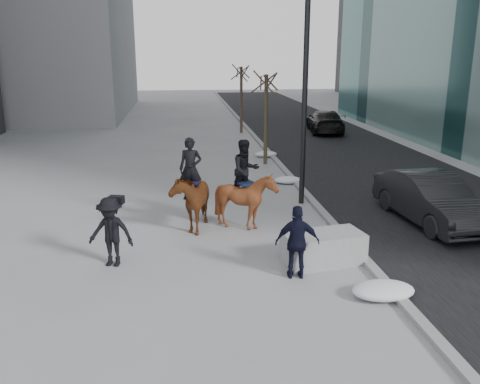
{
  "coord_description": "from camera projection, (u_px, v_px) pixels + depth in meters",
  "views": [
    {
      "loc": [
        -1.52,
        -11.84,
        5.14
      ],
      "look_at": [
        0.0,
        1.2,
        1.5
      ],
      "focal_mm": 38.0,
      "sensor_mm": 36.0,
      "label": 1
    }
  ],
  "objects": [
    {
      "name": "planter",
      "position": [
        323.0,
        248.0,
        12.68
      ],
      "size": [
        2.12,
        1.32,
        0.79
      ],
      "primitive_type": "cube",
      "rotation": [
        0.0,
        0.0,
        0.18
      ],
      "color": "#969799",
      "rests_on": "ground"
    },
    {
      "name": "ground",
      "position": [
        245.0,
        261.0,
        12.87
      ],
      "size": [
        120.0,
        120.0,
        0.0
      ],
      "primitive_type": "plane",
      "color": "gray",
      "rests_on": "ground"
    },
    {
      "name": "mounted_right",
      "position": [
        246.0,
        194.0,
        15.03
      ],
      "size": [
        1.86,
        1.97,
        2.67
      ],
      "color": "#4E2B0F",
      "rests_on": "ground"
    },
    {
      "name": "tree_near",
      "position": [
        266.0,
        115.0,
        23.45
      ],
      "size": [
        1.2,
        1.2,
        4.61
      ],
      "primitive_type": null,
      "color": "#322A1D",
      "rests_on": "ground"
    },
    {
      "name": "car_far",
      "position": [
        325.0,
        121.0,
        33.25
      ],
      "size": [
        2.72,
        5.27,
        1.46
      ],
      "primitive_type": "imported",
      "rotation": [
        0.0,
        0.0,
        3.0
      ],
      "color": "black",
      "rests_on": "ground"
    },
    {
      "name": "snow_piles",
      "position": [
        308.0,
        203.0,
        17.3
      ],
      "size": [
        1.37,
        16.12,
        0.35
      ],
      "color": "silver",
      "rests_on": "ground"
    },
    {
      "name": "tree_far",
      "position": [
        241.0,
        97.0,
        32.68
      ],
      "size": [
        1.2,
        1.2,
        4.69
      ],
      "primitive_type": null,
      "color": "#35251F",
      "rests_on": "ground"
    },
    {
      "name": "camera_crew",
      "position": [
        111.0,
        232.0,
        12.42
      ],
      "size": [
        1.27,
        0.94,
        1.75
      ],
      "color": "black",
      "rests_on": "ground"
    },
    {
      "name": "curb",
      "position": [
        284.0,
        169.0,
        22.76
      ],
      "size": [
        0.25,
        90.0,
        0.12
      ],
      "primitive_type": "cube",
      "color": "gray",
      "rests_on": "ground"
    },
    {
      "name": "car_near",
      "position": [
        431.0,
        199.0,
        15.61
      ],
      "size": [
        2.02,
        4.78,
        1.53
      ],
      "primitive_type": "imported",
      "rotation": [
        0.0,
        0.0,
        0.09
      ],
      "color": "black",
      "rests_on": "ground"
    },
    {
      "name": "lamppost",
      "position": [
        307.0,
        56.0,
        16.38
      ],
      "size": [
        0.25,
        1.8,
        9.09
      ],
      "color": "black",
      "rests_on": "ground"
    },
    {
      "name": "road",
      "position": [
        369.0,
        168.0,
        23.23
      ],
      "size": [
        8.0,
        90.0,
        0.01
      ],
      "primitive_type": "cube",
      "color": "black",
      "rests_on": "ground"
    },
    {
      "name": "feeder",
      "position": [
        297.0,
        242.0,
        11.74
      ],
      "size": [
        1.07,
        0.92,
        1.75
      ],
      "color": "black",
      "rests_on": "ground"
    },
    {
      "name": "mounted_left",
      "position": [
        191.0,
        195.0,
        15.12
      ],
      "size": [
        1.34,
        2.24,
        2.71
      ],
      "color": "#532710",
      "rests_on": "ground"
    }
  ]
}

